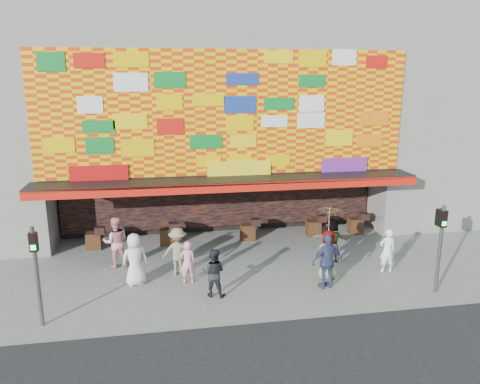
# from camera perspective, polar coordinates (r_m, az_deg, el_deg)

# --- Properties ---
(ground) EXTENTS (90.00, 90.00, 0.00)m
(ground) POSITION_cam_1_polar(r_m,az_deg,el_deg) (16.31, 0.51, -11.44)
(ground) COLOR slate
(ground) RESTS_ON ground
(shop_building) EXTENTS (15.20, 9.40, 10.00)m
(shop_building) POSITION_cam_1_polar(r_m,az_deg,el_deg) (22.87, -3.21, 9.56)
(shop_building) COLOR gray
(shop_building) RESTS_ON ground
(neighbor_right) EXTENTS (11.00, 8.00, 12.00)m
(neighbor_right) POSITION_cam_1_polar(r_m,az_deg,el_deg) (27.42, 25.43, 10.60)
(neighbor_right) COLOR gray
(neighbor_right) RESTS_ON ground
(signal_left) EXTENTS (0.22, 0.20, 3.00)m
(signal_left) POSITION_cam_1_polar(r_m,az_deg,el_deg) (14.40, -23.60, -8.18)
(signal_left) COLOR #59595B
(signal_left) RESTS_ON ground
(signal_right) EXTENTS (0.22, 0.20, 3.00)m
(signal_right) POSITION_cam_1_polar(r_m,az_deg,el_deg) (16.54, 23.28, -5.31)
(signal_right) COLOR #59595B
(signal_right) RESTS_ON ground
(ped_a) EXTENTS (1.01, 0.78, 1.82)m
(ped_a) POSITION_cam_1_polar(r_m,az_deg,el_deg) (16.51, -12.71, -8.02)
(ped_a) COLOR white
(ped_a) RESTS_ON ground
(ped_b) EXTENTS (0.58, 0.40, 1.52)m
(ped_b) POSITION_cam_1_polar(r_m,az_deg,el_deg) (16.37, -6.41, -8.52)
(ped_b) COLOR pink
(ped_b) RESTS_ON ground
(ped_c) EXTENTS (0.94, 0.83, 1.62)m
(ped_c) POSITION_cam_1_polar(r_m,az_deg,el_deg) (15.39, -3.25, -9.77)
(ped_c) COLOR black
(ped_c) RESTS_ON ground
(ped_d) EXTENTS (1.20, 0.78, 1.75)m
(ped_d) POSITION_cam_1_polar(r_m,az_deg,el_deg) (17.06, -7.60, -7.19)
(ped_d) COLOR gray
(ped_d) RESTS_ON ground
(ped_e) EXTENTS (1.20, 0.68, 1.92)m
(ped_e) POSITION_cam_1_polar(r_m,az_deg,el_deg) (16.11, 10.60, -8.28)
(ped_e) COLOR #3A4066
(ped_e) RESTS_ON ground
(ped_f) EXTENTS (1.66, 0.99, 1.70)m
(ped_f) POSITION_cam_1_polar(r_m,az_deg,el_deg) (18.42, 11.13, -5.78)
(ped_f) COLOR gray
(ped_f) RESTS_ON ground
(ped_g) EXTENTS (0.89, 0.59, 1.79)m
(ped_g) POSITION_cam_1_polar(r_m,az_deg,el_deg) (16.84, 10.66, -7.53)
(ped_g) COLOR gray
(ped_g) RESTS_ON ground
(ped_h) EXTENTS (0.61, 0.41, 1.64)m
(ped_h) POSITION_cam_1_polar(r_m,az_deg,el_deg) (17.96, 17.52, -6.81)
(ped_h) COLOR white
(ped_h) RESTS_ON ground
(ped_i) EXTENTS (0.97, 0.78, 1.93)m
(ped_i) POSITION_cam_1_polar(r_m,az_deg,el_deg) (18.17, -14.88, -5.91)
(ped_i) COLOR pink
(ped_i) RESTS_ON ground
(parasol) EXTENTS (1.18, 1.20, 1.88)m
(parasol) POSITION_cam_1_polar(r_m,az_deg,el_deg) (16.42, 10.86, -3.40)
(parasol) COLOR beige
(parasol) RESTS_ON ground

